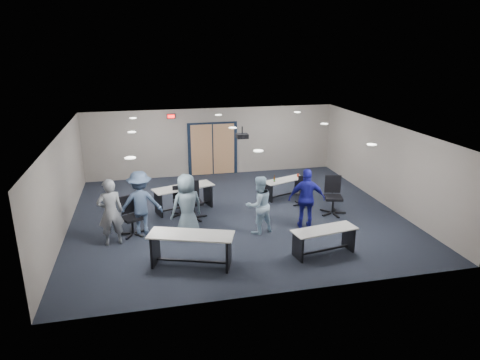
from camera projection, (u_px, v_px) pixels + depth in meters
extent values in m
plane|color=black|center=(236.00, 215.00, 13.40)|extent=(10.00, 10.00, 0.00)
cube|color=gray|center=(212.00, 142.00, 17.17)|extent=(10.00, 0.04, 2.70)
cube|color=gray|center=(283.00, 236.00, 8.81)|extent=(10.00, 0.04, 2.70)
cube|color=gray|center=(62.00, 185.00, 11.93)|extent=(0.04, 9.00, 2.70)
cube|color=gray|center=(385.00, 164.00, 14.04)|extent=(0.04, 9.00, 2.70)
cube|color=white|center=(236.00, 130.00, 12.58)|extent=(10.00, 9.00, 0.04)
cube|color=black|center=(213.00, 149.00, 17.23)|extent=(2.00, 0.06, 2.20)
cube|color=#B17851|center=(202.00, 150.00, 17.12)|extent=(0.85, 0.04, 2.05)
cube|color=#B17851|center=(224.00, 149.00, 17.31)|extent=(0.85, 0.04, 2.05)
cube|color=black|center=(171.00, 116.00, 16.45)|extent=(0.32, 0.05, 0.18)
cube|color=#FF0C0C|center=(171.00, 116.00, 16.42)|extent=(0.26, 0.02, 0.12)
cylinder|color=black|center=(242.00, 130.00, 13.14)|extent=(0.04, 0.04, 0.24)
cube|color=black|center=(242.00, 136.00, 13.19)|extent=(0.35, 0.30, 0.14)
cylinder|color=black|center=(243.00, 137.00, 13.06)|extent=(0.08, 0.03, 0.08)
cube|color=#A9A79F|center=(191.00, 235.00, 10.13)|extent=(2.14, 1.31, 0.03)
cube|color=black|center=(155.00, 248.00, 10.35)|extent=(0.26, 0.60, 0.79)
cube|color=black|center=(229.00, 252.00, 10.15)|extent=(0.26, 0.60, 0.79)
cube|color=black|center=(192.00, 261.00, 10.34)|extent=(1.72, 0.65, 0.05)
cube|color=#A9A79F|center=(325.00, 230.00, 10.74)|extent=(1.74, 0.81, 0.03)
cube|color=black|center=(298.00, 247.00, 10.58)|extent=(0.12, 0.51, 0.65)
cube|color=black|center=(348.00, 237.00, 11.10)|extent=(0.12, 0.51, 0.65)
cube|color=black|center=(323.00, 250.00, 10.91)|extent=(1.48, 0.27, 0.04)
cube|color=#A9A79F|center=(183.00, 187.00, 13.58)|extent=(2.04, 1.20, 0.03)
cube|color=black|center=(158.00, 204.00, 13.28)|extent=(0.23, 0.58, 0.75)
cube|color=black|center=(208.00, 194.00, 14.11)|extent=(0.23, 0.58, 0.75)
cube|color=black|center=(184.00, 207.00, 13.78)|extent=(1.65, 0.58, 0.04)
cube|color=#A9A79F|center=(284.00, 180.00, 14.77)|extent=(1.65, 1.03, 0.03)
cube|color=black|center=(268.00, 192.00, 14.51)|extent=(0.21, 0.47, 0.61)
cube|color=black|center=(299.00, 185.00, 15.23)|extent=(0.21, 0.47, 0.61)
cube|color=black|center=(284.00, 195.00, 14.94)|extent=(1.32, 0.52, 0.03)
cylinder|color=red|center=(298.00, 175.00, 15.07)|extent=(0.07, 0.07, 0.10)
imported|color=gray|center=(110.00, 212.00, 11.18)|extent=(0.75, 0.57, 1.83)
imported|color=slate|center=(187.00, 207.00, 11.56)|extent=(1.03, 0.83, 1.83)
imported|color=#B7DAF2|center=(259.00, 205.00, 11.94)|extent=(0.96, 0.84, 1.66)
imported|color=navy|center=(307.00, 199.00, 12.24)|extent=(1.11, 0.66, 1.77)
imported|color=#415575|center=(141.00, 203.00, 11.83)|extent=(1.20, 0.71, 1.83)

